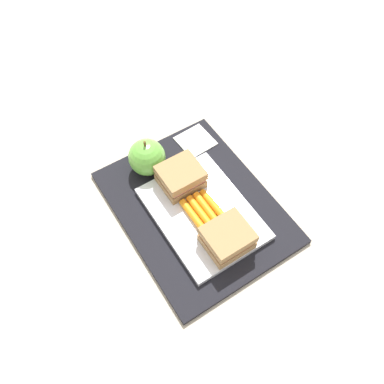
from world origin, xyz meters
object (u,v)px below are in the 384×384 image
object	(u,v)px
sandwich_half_right	(181,177)
carrot_sticks_bundle	(203,210)
food_tray	(203,213)
sandwich_half_left	(227,238)
paper_napkin	(195,141)
apple	(147,157)

from	to	relation	value
sandwich_half_right	carrot_sticks_bundle	distance (m)	0.08
food_tray	sandwich_half_right	size ratio (longest dim) A/B	2.88
sandwich_half_left	paper_napkin	distance (m)	0.26
sandwich_half_left	carrot_sticks_bundle	distance (m)	0.08
carrot_sticks_bundle	paper_napkin	size ratio (longest dim) A/B	1.09
food_tray	sandwich_half_right	distance (m)	0.08
food_tray	carrot_sticks_bundle	bearing A→B (deg)	-148.71
food_tray	apple	xyz separation A→B (m)	(0.15, 0.03, 0.03)
carrot_sticks_bundle	apple	world-z (taller)	apple
apple	sandwich_half_right	bearing A→B (deg)	-155.93
food_tray	sandwich_half_right	world-z (taller)	sandwich_half_right
food_tray	paper_napkin	size ratio (longest dim) A/B	3.29
sandwich_half_left	apple	world-z (taller)	apple
sandwich_half_left	carrot_sticks_bundle	xyz separation A→B (m)	(0.08, -0.00, -0.01)
sandwich_half_left	carrot_sticks_bundle	size ratio (longest dim) A/B	1.05
sandwich_half_left	carrot_sticks_bundle	bearing A→B (deg)	-0.15
sandwich_half_right	carrot_sticks_bundle	world-z (taller)	sandwich_half_right
carrot_sticks_bundle	paper_napkin	world-z (taller)	carrot_sticks_bundle
food_tray	sandwich_half_right	xyz separation A→B (m)	(0.08, 0.00, 0.03)
sandwich_half_right	carrot_sticks_bundle	xyz separation A→B (m)	(-0.08, -0.00, -0.01)
food_tray	sandwich_half_left	bearing A→B (deg)	180.00
sandwich_half_right	apple	bearing A→B (deg)	24.07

